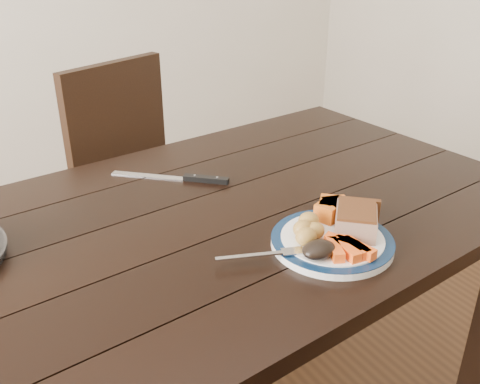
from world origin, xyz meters
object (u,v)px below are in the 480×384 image
dinner_plate (332,242)px  pork_slice (356,221)px  chair_far (141,179)px  carving_knife (191,178)px  dining_table (207,250)px  fork (267,255)px

dinner_plate → pork_slice: size_ratio=2.39×
chair_far → carving_knife: bearing=64.8°
dining_table → pork_slice: 0.36m
dinner_plate → pork_slice: 0.07m
chair_far → fork: chair_far is taller
dining_table → dinner_plate: bearing=-55.7°
dining_table → pork_slice: pork_slice is taller
chair_far → fork: bearing=64.8°
chair_far → fork: 1.00m
chair_far → fork: (-0.10, -0.96, 0.25)m
dining_table → fork: size_ratio=9.75×
fork → dining_table: bearing=114.4°
chair_far → fork: size_ratio=5.39×
pork_slice → fork: bearing=174.7°
dining_table → carving_knife: (0.06, 0.19, 0.10)m
carving_knife → pork_slice: bearing=-26.5°
fork → carving_knife: (0.04, 0.42, -0.01)m
fork → dinner_plate: bearing=15.0°
pork_slice → carving_knife: size_ratio=0.43×
dinner_plate → carving_knife: (-0.11, 0.44, -0.00)m
dining_table → pork_slice: size_ratio=15.83×
dinner_plate → pork_slice: bearing=-4.8°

